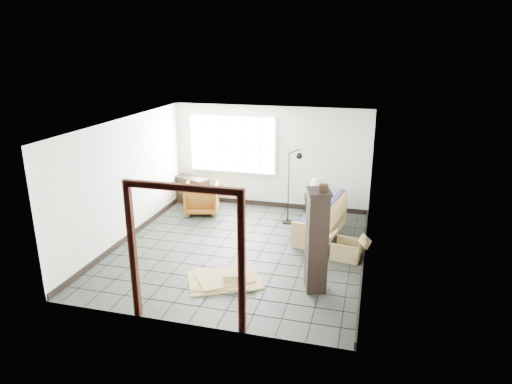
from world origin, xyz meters
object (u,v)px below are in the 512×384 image
(side_table, at_px, (314,199))
(futon_sofa, at_px, (323,222))
(tall_shelf, at_px, (317,240))
(armchair, at_px, (202,197))

(side_table, bearing_deg, futon_sofa, -72.18)
(side_table, bearing_deg, tall_shelf, -81.53)
(side_table, bearing_deg, armchair, -168.45)
(futon_sofa, relative_size, side_table, 3.76)
(armchair, height_order, side_table, armchair)
(futon_sofa, xyz_separation_m, armchair, (-3.11, 0.64, 0.11))
(futon_sofa, relative_size, tall_shelf, 1.10)
(tall_shelf, bearing_deg, futon_sofa, 77.74)
(tall_shelf, bearing_deg, armchair, 121.23)
(side_table, relative_size, tall_shelf, 0.29)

